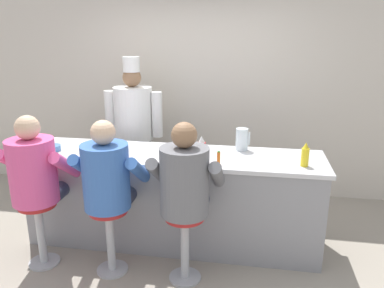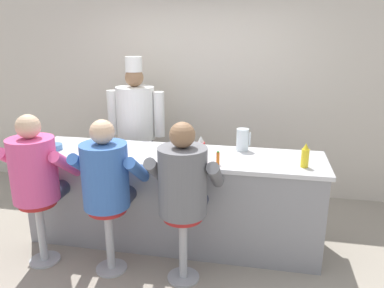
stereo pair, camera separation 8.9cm
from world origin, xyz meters
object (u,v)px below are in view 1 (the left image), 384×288
object	(u,v)px
coffee_mug_tan	(95,146)
ketchup_bottle_red	(201,151)
mustard_bottle_yellow	(305,155)
diner_seated_pink	(36,174)
diner_seated_blue	(108,180)
water_pitcher_clear	(242,139)
coffee_mug_white	(37,151)
cook_in_whites_near	(134,126)
diner_seated_grey	(185,185)
breakfast_plate	(175,160)
hot_sauce_bottle_orange	(219,158)
cereal_bowl	(53,148)

from	to	relation	value
coffee_mug_tan	ketchup_bottle_red	bearing A→B (deg)	-10.80
mustard_bottle_yellow	diner_seated_pink	world-z (taller)	diner_seated_pink
coffee_mug_tan	diner_seated_blue	bearing A→B (deg)	-57.34
water_pitcher_clear	diner_seated_blue	xyz separation A→B (m)	(-1.11, -0.83, -0.19)
coffee_mug_white	diner_seated_pink	bearing A→B (deg)	-61.85
mustard_bottle_yellow	water_pitcher_clear	bearing A→B (deg)	145.98
cook_in_whites_near	coffee_mug_white	bearing A→B (deg)	-119.48
coffee_mug_tan	cook_in_whites_near	bearing A→B (deg)	81.09
coffee_mug_white	diner_seated_blue	size ratio (longest dim) A/B	0.09
coffee_mug_tan	diner_seated_grey	xyz separation A→B (m)	(1.04, -0.56, -0.12)
ketchup_bottle_red	coffee_mug_tan	world-z (taller)	ketchup_bottle_red
breakfast_plate	coffee_mug_tan	world-z (taller)	coffee_mug_tan
coffee_mug_tan	diner_seated_grey	world-z (taller)	diner_seated_grey
hot_sauce_bottle_orange	diner_seated_grey	world-z (taller)	diner_seated_grey
diner_seated_pink	ketchup_bottle_red	bearing A→B (deg)	13.38
diner_seated_blue	diner_seated_grey	xyz separation A→B (m)	(0.68, 0.00, 0.00)
ketchup_bottle_red	breakfast_plate	world-z (taller)	ketchup_bottle_red
diner_seated_blue	diner_seated_grey	size ratio (longest dim) A/B	0.99
coffee_mug_tan	breakfast_plate	bearing A→B (deg)	-12.05
mustard_bottle_yellow	diner_seated_grey	size ratio (longest dim) A/B	0.15
cook_in_whites_near	coffee_mug_tan	bearing A→B (deg)	-98.91
diner_seated_grey	hot_sauce_bottle_orange	bearing A→B (deg)	55.83
diner_seated_blue	diner_seated_grey	bearing A→B (deg)	0.05
diner_seated_pink	coffee_mug_white	bearing A→B (deg)	118.15
ketchup_bottle_red	breakfast_plate	size ratio (longest dim) A/B	0.95
cook_in_whites_near	ketchup_bottle_red	bearing A→B (deg)	-47.04
coffee_mug_white	coffee_mug_tan	distance (m)	0.55
hot_sauce_bottle_orange	coffee_mug_white	bearing A→B (deg)	-178.59
mustard_bottle_yellow	hot_sauce_bottle_orange	xyz separation A→B (m)	(-0.76, -0.09, -0.04)
ketchup_bottle_red	diner_seated_pink	distance (m)	1.50
hot_sauce_bottle_orange	water_pitcher_clear	world-z (taller)	water_pitcher_clear
diner_seated_pink	breakfast_plate	bearing A→B (deg)	17.23
hot_sauce_bottle_orange	breakfast_plate	xyz separation A→B (m)	(-0.40, 0.02, -0.05)
diner_seated_blue	diner_seated_grey	world-z (taller)	diner_seated_grey
ketchup_bottle_red	diner_seated_grey	size ratio (longest dim) A/B	0.18
coffee_mug_white	cook_in_whites_near	bearing A→B (deg)	60.52
diner_seated_pink	diner_seated_grey	size ratio (longest dim) A/B	1.00
cereal_bowl	mustard_bottle_yellow	bearing A→B (deg)	-0.97
water_pitcher_clear	coffee_mug_white	size ratio (longest dim) A/B	1.84
breakfast_plate	diner_seated_grey	xyz separation A→B (m)	(0.16, -0.37, -0.08)
diner_seated_pink	coffee_mug_tan	bearing A→B (deg)	59.99
mustard_bottle_yellow	cereal_bowl	world-z (taller)	mustard_bottle_yellow
coffee_mug_white	diner_seated_blue	world-z (taller)	diner_seated_blue
mustard_bottle_yellow	cereal_bowl	size ratio (longest dim) A/B	1.37
coffee_mug_tan	mustard_bottle_yellow	bearing A→B (deg)	-3.25
ketchup_bottle_red	cereal_bowl	distance (m)	1.56
coffee_mug_tan	hot_sauce_bottle_orange	bearing A→B (deg)	-9.14
cereal_bowl	diner_seated_grey	world-z (taller)	diner_seated_grey
coffee_mug_white	diner_seated_pink	xyz separation A→B (m)	(0.17, -0.31, -0.11)
hot_sauce_bottle_orange	breakfast_plate	bearing A→B (deg)	177.31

